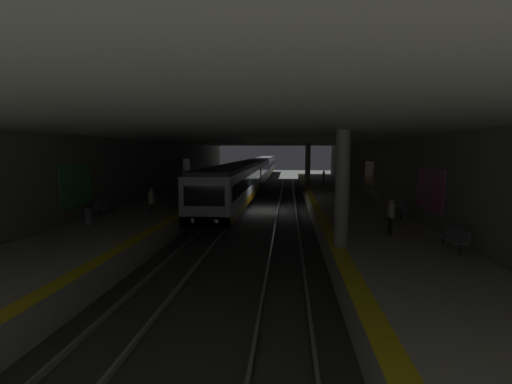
% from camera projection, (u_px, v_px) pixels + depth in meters
% --- Properties ---
extents(ground_plane, '(120.00, 120.00, 0.00)m').
position_uv_depth(ground_plane, '(260.00, 211.00, 27.89)').
color(ground_plane, '#383A38').
extents(track_left, '(60.00, 1.53, 0.16)m').
position_uv_depth(track_left, '(287.00, 210.00, 27.67)').
color(track_left, gray).
rests_on(track_left, ground).
extents(track_right, '(60.00, 1.53, 0.16)m').
position_uv_depth(track_right, '(233.00, 209.00, 28.08)').
color(track_right, gray).
rests_on(track_right, ground).
extents(platform_left, '(60.00, 5.30, 1.06)m').
position_uv_depth(platform_left, '(342.00, 205.00, 27.22)').
color(platform_left, '#A8A59E').
rests_on(platform_left, ground).
extents(platform_right, '(60.00, 5.30, 1.06)m').
position_uv_depth(platform_right, '(181.00, 203.00, 28.43)').
color(platform_right, '#A8A59E').
rests_on(platform_right, ground).
extents(wall_left, '(60.00, 0.56, 5.60)m').
position_uv_depth(wall_left, '(381.00, 177.00, 26.70)').
color(wall_left, slate).
rests_on(wall_left, ground).
extents(wall_right, '(60.00, 0.56, 5.60)m').
position_uv_depth(wall_right, '(146.00, 175.00, 28.43)').
color(wall_right, slate).
rests_on(wall_right, ground).
extents(ceiling_slab, '(60.00, 19.40, 0.40)m').
position_uv_depth(ceiling_slab, '(260.00, 138.00, 27.20)').
color(ceiling_slab, beige).
rests_on(ceiling_slab, wall_left).
extents(pillar_near, '(0.56, 0.56, 4.55)m').
position_uv_depth(pillar_near, '(342.00, 189.00, 13.38)').
color(pillar_near, gray).
rests_on(pillar_near, platform_left).
extents(pillar_far, '(0.56, 0.56, 4.55)m').
position_uv_depth(pillar_far, '(308.00, 165.00, 37.17)').
color(pillar_far, gray).
rests_on(pillar_far, platform_left).
extents(metro_train, '(61.09, 2.83, 3.49)m').
position_uv_depth(metro_train, '(257.00, 171.00, 48.62)').
color(metro_train, '#B7BCC6').
rests_on(metro_train, track_right).
extents(bench_left_near, '(1.70, 0.47, 0.86)m').
position_uv_depth(bench_left_near, '(454.00, 237.00, 13.02)').
color(bench_left_near, '#262628').
rests_on(bench_left_near, platform_left).
extents(bench_left_mid, '(1.70, 0.47, 0.86)m').
position_uv_depth(bench_left_mid, '(399.00, 208.00, 19.50)').
color(bench_left_mid, '#262628').
rests_on(bench_left_mid, platform_left).
extents(bench_left_far, '(1.70, 0.47, 0.86)m').
position_uv_depth(bench_left_far, '(372.00, 194.00, 25.68)').
color(bench_left_far, '#262628').
rests_on(bench_left_far, platform_left).
extents(bench_right_near, '(1.70, 0.47, 0.86)m').
position_uv_depth(bench_right_near, '(104.00, 206.00, 20.31)').
color(bench_right_near, '#262628').
rests_on(bench_right_near, platform_right).
extents(bench_right_mid, '(1.70, 0.47, 0.86)m').
position_uv_depth(bench_right_mid, '(172.00, 186.00, 32.02)').
color(bench_right_mid, '#262628').
rests_on(bench_right_mid, platform_right).
extents(person_waiting_near, '(0.60, 0.23, 1.66)m').
position_uv_depth(person_waiting_near, '(152.00, 202.00, 19.46)').
color(person_waiting_near, '#373737').
rests_on(person_waiting_near, platform_right).
extents(person_walking_mid, '(0.60, 0.22, 1.62)m').
position_uv_depth(person_walking_mid, '(203.00, 178.00, 37.02)').
color(person_walking_mid, '#424242').
rests_on(person_walking_mid, platform_right).
extents(person_standing_far, '(0.60, 0.22, 1.62)m').
position_uv_depth(person_standing_far, '(391.00, 215.00, 15.43)').
color(person_standing_far, '#282828').
rests_on(person_standing_far, platform_left).
extents(person_boarding, '(0.60, 0.22, 1.61)m').
position_uv_depth(person_boarding, '(324.00, 177.00, 38.22)').
color(person_boarding, '#2C2C2C').
rests_on(person_boarding, platform_left).
extents(suitcase_rolling, '(0.38, 0.23, 0.99)m').
position_uv_depth(suitcase_rolling, '(173.00, 192.00, 28.54)').
color(suitcase_rolling, maroon).
rests_on(suitcase_rolling, platform_right).
extents(trash_bin, '(0.44, 0.44, 0.85)m').
position_uv_depth(trash_bin, '(89.00, 217.00, 17.52)').
color(trash_bin, '#595B5E').
rests_on(trash_bin, platform_right).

